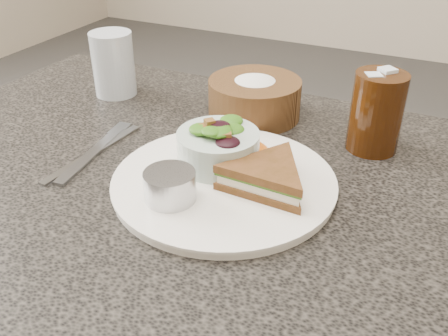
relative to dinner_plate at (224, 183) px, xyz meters
name	(u,v)px	position (x,y,z in m)	size (l,w,h in m)	color
dinner_plate	(224,183)	(0.00, 0.00, 0.00)	(0.30, 0.30, 0.01)	white
sandwich	(267,177)	(0.06, 0.00, 0.03)	(0.14, 0.14, 0.04)	brown
salad_bowl	(218,143)	(-0.03, 0.03, 0.04)	(0.12, 0.12, 0.07)	#ABC0B4
dressing_ramekin	(170,186)	(-0.04, -0.07, 0.03)	(0.07, 0.07, 0.04)	#AFB1B6
orange_wedge	(247,142)	(0.00, 0.09, 0.02)	(0.07, 0.07, 0.03)	orange
fork	(92,154)	(-0.22, -0.01, 0.00)	(0.02, 0.18, 0.00)	#91959C
knife	(94,153)	(-0.22, 0.00, 0.00)	(0.01, 0.21, 0.00)	#939496
bread_basket	(255,92)	(-0.05, 0.23, 0.04)	(0.16, 0.16, 0.09)	brown
cola_glass	(377,109)	(0.16, 0.20, 0.06)	(0.08, 0.08, 0.13)	black
water_glass	(113,64)	(-0.33, 0.21, 0.05)	(0.08, 0.08, 0.12)	silver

